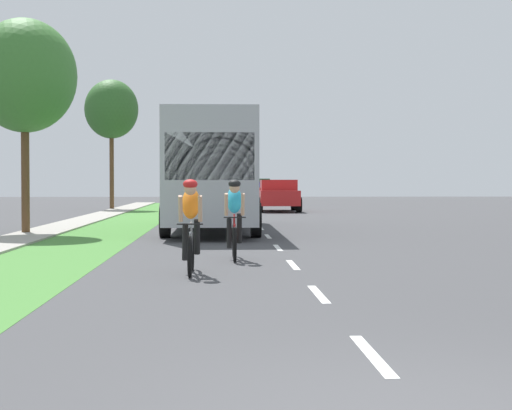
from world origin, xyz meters
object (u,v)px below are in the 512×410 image
object	(u,v)px
bus_silver	(212,168)
street_tree_near	(25,76)
cyclist_lead	(191,226)
cyclist_trailing	(234,219)
street_tree_far	(111,110)
pickup_red	(278,195)
sedan_blue	(263,193)
suv_dark_green	(258,189)

from	to	relation	value
bus_silver	street_tree_near	xyz separation A→B (m)	(-5.47, -1.90, 2.66)
cyclist_lead	cyclist_trailing	bearing A→B (deg)	72.96
cyclist_lead	street_tree_far	size ratio (longest dim) A/B	0.24
cyclist_trailing	street_tree_near	size ratio (longest dim) A/B	0.27
cyclist_lead	cyclist_trailing	distance (m)	2.61
pickup_red	sedan_blue	bearing A→B (deg)	90.37
pickup_red	street_tree_near	xyz separation A→B (m)	(-8.71, -18.20, 3.81)
bus_silver	sedan_blue	distance (m)	29.59
cyclist_trailing	suv_dark_green	world-z (taller)	suv_dark_green
cyclist_trailing	bus_silver	xyz separation A→B (m)	(-0.54, 10.39, 1.17)
street_tree_far	suv_dark_green	bearing A→B (deg)	66.52
cyclist_lead	street_tree_near	distance (m)	12.76
pickup_red	street_tree_near	size ratio (longest dim) A/B	0.81
sedan_blue	street_tree_far	world-z (taller)	street_tree_far
sedan_blue	street_tree_near	bearing A→B (deg)	-105.41
cyclist_trailing	bus_silver	world-z (taller)	bus_silver
street_tree_far	street_tree_near	bearing A→B (deg)	-89.33
pickup_red	suv_dark_green	bearing A→B (deg)	89.71
cyclist_trailing	sedan_blue	bearing A→B (deg)	86.24
cyclist_trailing	street_tree_far	bearing A→B (deg)	101.79
cyclist_trailing	bus_silver	size ratio (longest dim) A/B	0.15
sedan_blue	bus_silver	bearing A→B (deg)	-96.13
suv_dark_green	street_tree_far	world-z (taller)	street_tree_far
cyclist_lead	street_tree_near	bearing A→B (deg)	115.54
pickup_red	suv_dark_green	world-z (taller)	suv_dark_green
bus_silver	street_tree_near	distance (m)	6.38
cyclist_lead	cyclist_trailing	world-z (taller)	same
sedan_blue	street_tree_far	size ratio (longest dim) A/B	0.60
cyclist_trailing	pickup_red	distance (m)	26.82
cyclist_lead	street_tree_far	xyz separation A→B (m)	(-5.50, 32.52, 4.71)
sedan_blue	street_tree_near	distance (m)	32.70
cyclist_trailing	street_tree_near	xyz separation A→B (m)	(-6.01, 8.49, 3.83)
sedan_blue	cyclist_lead	bearing A→B (deg)	-94.57
street_tree_near	street_tree_far	xyz separation A→B (m)	(-0.25, 21.54, 0.88)
cyclist_lead	street_tree_far	distance (m)	33.32
bus_silver	pickup_red	xyz separation A→B (m)	(3.24, 16.29, -1.15)
bus_silver	cyclist_lead	bearing A→B (deg)	-91.00
bus_silver	sedan_blue	bearing A→B (deg)	83.87
cyclist_lead	street_tree_far	world-z (taller)	street_tree_far
bus_silver	pickup_red	world-z (taller)	bus_silver
cyclist_trailing	sedan_blue	distance (m)	39.87
bus_silver	suv_dark_green	world-z (taller)	bus_silver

